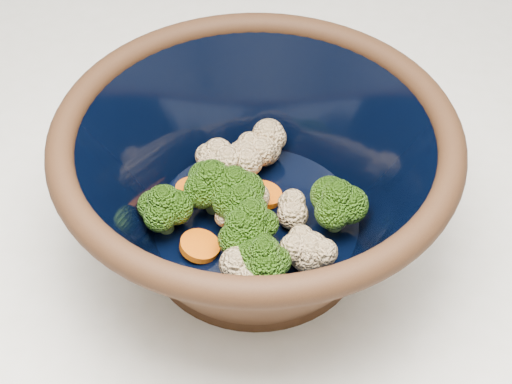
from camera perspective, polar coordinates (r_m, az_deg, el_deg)
mixing_bowl at (r=0.57m, az=0.00°, el=0.91°), size 0.38×0.38×0.14m
vegetable_pile at (r=0.58m, az=-0.92°, el=-0.92°), size 0.18×0.17×0.06m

